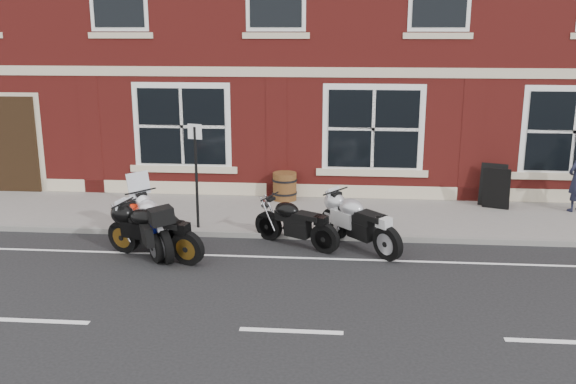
% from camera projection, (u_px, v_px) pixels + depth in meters
% --- Properties ---
extents(ground, '(80.00, 80.00, 0.00)m').
position_uv_depth(ground, '(303.00, 262.00, 12.73)').
color(ground, black).
rests_on(ground, ground).
extents(sidewalk, '(30.00, 3.00, 0.12)m').
position_uv_depth(sidewalk, '(311.00, 216.00, 15.61)').
color(sidewalk, slate).
rests_on(sidewalk, ground).
extents(kerb, '(30.00, 0.16, 0.12)m').
position_uv_depth(kerb, '(307.00, 236.00, 14.08)').
color(kerb, slate).
rests_on(kerb, ground).
extents(moto_touring_silver, '(1.33, 2.07, 1.54)m').
position_uv_depth(moto_touring_silver, '(155.00, 221.00, 13.28)').
color(moto_touring_silver, black).
rests_on(moto_touring_silver, ground).
extents(moto_sport_red, '(1.27, 1.72, 0.91)m').
position_uv_depth(moto_sport_red, '(144.00, 227.00, 13.21)').
color(moto_sport_red, black).
rests_on(moto_sport_red, ground).
extents(moto_sport_black, '(2.18, 0.97, 1.03)m').
position_uv_depth(moto_sport_black, '(153.00, 230.00, 12.80)').
color(moto_sport_black, black).
rests_on(moto_sport_black, ground).
extents(moto_sport_silver, '(1.65, 1.85, 1.05)m').
position_uv_depth(moto_sport_silver, '(360.00, 221.00, 13.35)').
color(moto_sport_silver, black).
rests_on(moto_sport_silver, ground).
extents(moto_naked_black, '(1.87, 1.20, 0.95)m').
position_uv_depth(moto_naked_black, '(295.00, 221.00, 13.53)').
color(moto_naked_black, black).
rests_on(moto_naked_black, ground).
extents(a_board_sign, '(0.76, 0.63, 1.08)m').
position_uv_depth(a_board_sign, '(495.00, 187.00, 15.94)').
color(a_board_sign, black).
rests_on(a_board_sign, sidewalk).
extents(barrel_planter, '(0.65, 0.65, 0.72)m').
position_uv_depth(barrel_planter, '(285.00, 186.00, 16.72)').
color(barrel_planter, '#411F11').
rests_on(barrel_planter, sidewalk).
extents(parking_sign, '(0.33, 0.10, 2.35)m').
position_uv_depth(parking_sign, '(196.00, 169.00, 14.17)').
color(parking_sign, black).
rests_on(parking_sign, sidewalk).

